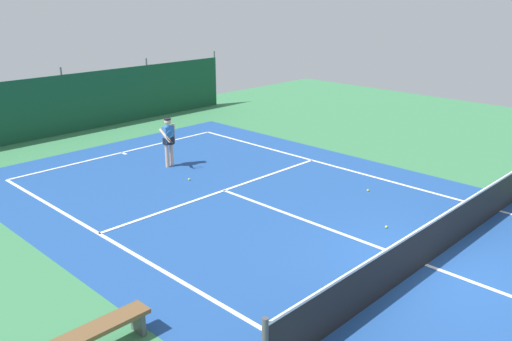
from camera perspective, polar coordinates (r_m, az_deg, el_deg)
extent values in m
plane|color=#387A4C|center=(12.22, 17.56, -9.57)|extent=(36.00, 36.00, 0.00)
cube|color=#1E478C|center=(12.22, 17.56, -9.56)|extent=(11.02, 26.60, 0.01)
cube|color=white|center=(19.98, -14.12, 1.86)|extent=(8.22, 0.10, 0.01)
cube|color=white|center=(15.72, 24.52, -3.94)|extent=(0.10, 23.80, 0.01)
cube|color=white|center=(15.76, -3.42, -2.13)|extent=(8.22, 0.10, 0.01)
cube|color=white|center=(12.22, 17.57, -9.53)|extent=(0.10, 12.80, 0.01)
cube|color=white|center=(19.86, -13.89, 1.78)|extent=(0.10, 0.30, 0.01)
cube|color=black|center=(12.01, 17.78, -7.57)|extent=(9.92, 0.03, 0.95)
cube|color=white|center=(11.81, 18.02, -5.39)|extent=(9.92, 0.04, 0.05)
cube|color=#14472D|center=(23.12, -19.65, 6.64)|extent=(16.22, 0.06, 2.40)
cylinder|color=#595B60|center=(23.14, -19.76, 7.02)|extent=(0.08, 0.08, 2.70)
cylinder|color=#595B60|center=(25.14, -11.44, 8.60)|extent=(0.08, 0.08, 2.70)
cylinder|color=#595B60|center=(27.59, -4.42, 9.79)|extent=(0.08, 0.08, 2.70)
cube|color=#234C1E|center=(23.78, -20.14, 5.29)|extent=(14.60, 0.70, 1.10)
cylinder|color=#D8AD8C|center=(18.07, -8.98, 1.76)|extent=(0.12, 0.12, 0.82)
cylinder|color=#D8AD8C|center=(17.95, -9.47, 1.62)|extent=(0.12, 0.12, 0.82)
cylinder|color=black|center=(17.88, -9.30, 3.19)|extent=(0.40, 0.40, 0.22)
cube|color=#2D6BB7|center=(17.83, -9.34, 3.81)|extent=(0.37, 0.22, 0.56)
sphere|color=#D8AD8C|center=(17.72, -9.41, 5.15)|extent=(0.22, 0.22, 0.22)
cylinder|color=black|center=(17.70, -9.43, 5.44)|extent=(0.23, 0.23, 0.04)
cylinder|color=#D8AD8C|center=(17.96, -8.78, 4.04)|extent=(0.09, 0.09, 0.58)
cylinder|color=#D8AD8C|center=(17.59, -9.67, 3.68)|extent=(0.12, 0.53, 0.41)
cylinder|color=black|center=(17.36, -9.15, 3.13)|extent=(0.05, 0.28, 0.13)
torus|color=teal|center=(17.31, -9.19, 3.83)|extent=(0.31, 0.14, 0.29)
sphere|color=#CCDB33|center=(16.71, -7.14, -0.94)|extent=(0.07, 0.07, 0.07)
sphere|color=#CCDB33|center=(16.01, 11.84, -2.09)|extent=(0.07, 0.07, 0.07)
sphere|color=#CCDB33|center=(13.71, 13.73, -5.86)|extent=(0.07, 0.07, 0.07)
cube|color=navy|center=(24.89, -23.57, 5.83)|extent=(2.20, 4.36, 0.80)
cube|color=#2D333D|center=(24.76, -23.78, 7.36)|extent=(1.71, 2.03, 0.56)
cylinder|color=black|center=(26.51, -23.11, 5.71)|extent=(0.28, 0.66, 0.64)
cylinder|color=black|center=(23.44, -23.84, 4.06)|extent=(0.28, 0.66, 0.64)
cylinder|color=black|center=(24.28, -20.12, 4.99)|extent=(0.28, 0.66, 0.64)
cube|color=brown|center=(9.35, -16.00, -15.63)|extent=(1.60, 0.40, 0.08)
cube|color=#4C4C51|center=(9.74, -12.47, -15.38)|extent=(0.08, 0.36, 0.45)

